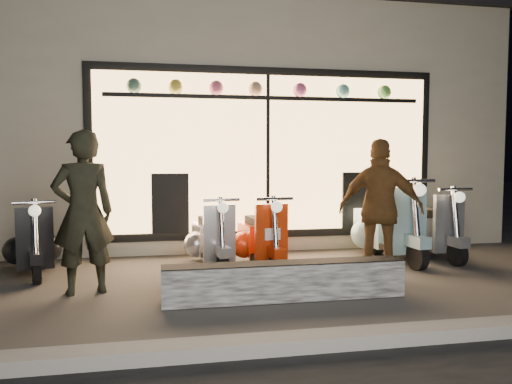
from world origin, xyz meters
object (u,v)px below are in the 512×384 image
scooter_silver (211,238)px  man (83,212)px  graffiti_barrier (285,281)px  woman (381,209)px  scooter_red (260,238)px

scooter_silver → man: bearing=-148.5°
graffiti_barrier → woman: woman is taller
scooter_red → man: bearing=-161.3°
graffiti_barrier → man: (-2.10, 0.66, 0.70)m
scooter_silver → woman: size_ratio=0.76×
scooter_red → woman: size_ratio=0.78×
graffiti_barrier → woman: size_ratio=1.49×
graffiti_barrier → scooter_red: size_ratio=1.91×
scooter_silver → scooter_red: (0.65, -0.19, 0.01)m
graffiti_barrier → scooter_red: scooter_red is taller
scooter_silver → woman: (1.95, -1.19, 0.49)m
scooter_silver → scooter_red: size_ratio=0.98×
graffiti_barrier → man: size_ratio=1.43×
scooter_silver → man: 1.99m
graffiti_barrier → scooter_silver: 1.94m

